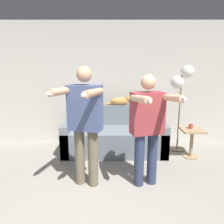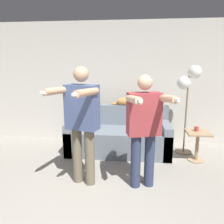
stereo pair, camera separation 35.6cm
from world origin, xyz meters
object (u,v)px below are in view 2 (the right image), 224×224
Objects in this scene: cat at (127,101)px; floor_lamp at (189,84)px; person_left at (82,118)px; cup at (197,129)px; person_right at (144,125)px; side_table at (198,140)px; couch at (118,137)px.

floor_lamp is (1.15, -0.21, 0.38)m from cat.
floor_lamp reaches higher than person_left.
person_right is at bearing -133.90° from cup.
cat reaches higher than side_table.
side_table is (0.99, 0.97, -0.53)m from person_right.
couch is at bearing 95.00° from person_right.
cat is at bearing 86.04° from person_left.
couch is 3.66× the size of cat.
person_right is at bearing -122.54° from floor_lamp.
person_left is at bearing 165.51° from person_right.
person_left is at bearing -141.92° from floor_lamp.
person_right is at bearing -79.24° from cat.
cat is at bearing 155.54° from side_table.
person_left is at bearing -109.86° from cat.
side_table is at bearing 43.46° from person_left.
couch is 22.48× the size of cup.
cup is at bearing 31.71° from person_right.
cup is at bearing -70.99° from floor_lamp.
person_right is 1.65m from floor_lamp.
cat reaches higher than cup.
person_right is at bearing -70.61° from couch.
cat is (0.14, 0.31, 0.68)m from couch.
floor_lamp is 1.05m from side_table.
side_table is (1.85, 0.96, -0.59)m from person_left.
person_left is 3.10× the size of side_table.
cup is at bearing -9.35° from couch.
couch is 1.46m from side_table.
person_right reaches higher than couch.
person_right is 1.48m from side_table.
couch is 1.17× the size of person_left.
side_table is 0.21m from cup.
floor_lamp reaches higher than person_right.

